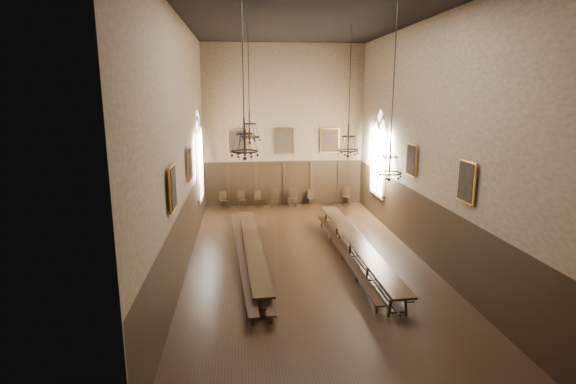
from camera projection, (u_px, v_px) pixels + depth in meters
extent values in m
cube|color=black|center=(306.00, 260.00, 17.38)|extent=(9.00, 18.00, 0.02)
cube|color=black|center=(309.00, 13.00, 15.43)|extent=(9.00, 18.00, 0.02)
cube|color=#8B7255|center=(284.00, 126.00, 25.16)|extent=(9.00, 0.02, 9.00)
cube|color=#8B7255|center=(384.00, 203.00, 7.66)|extent=(9.00, 0.02, 9.00)
cube|color=#8B7255|center=(182.00, 146.00, 15.95)|extent=(0.02, 18.00, 9.00)
cube|color=#8B7255|center=(426.00, 143.00, 16.86)|extent=(0.02, 18.00, 9.00)
cube|color=black|center=(253.00, 244.00, 17.08)|extent=(1.04, 9.35, 0.07)
cube|color=black|center=(356.00, 240.00, 17.36)|extent=(0.86, 10.32, 0.07)
cube|color=black|center=(241.00, 251.00, 17.09)|extent=(1.00, 10.62, 0.05)
cube|color=black|center=(270.00, 253.00, 16.92)|extent=(0.86, 9.83, 0.05)
cube|color=black|center=(342.00, 249.00, 17.39)|extent=(0.35, 9.60, 0.05)
cube|color=black|center=(371.00, 249.00, 17.45)|extent=(0.57, 9.03, 0.05)
cube|color=black|center=(224.00, 200.00, 25.19)|extent=(0.52, 0.52, 0.05)
cube|color=black|center=(224.00, 195.00, 25.31)|extent=(0.42, 0.15, 0.50)
cube|color=black|center=(242.00, 200.00, 25.28)|extent=(0.47, 0.47, 0.05)
cube|color=black|center=(242.00, 195.00, 25.40)|extent=(0.42, 0.10, 0.49)
cube|color=black|center=(259.00, 199.00, 25.45)|extent=(0.51, 0.51, 0.05)
cube|color=black|center=(258.00, 195.00, 25.57)|extent=(0.39, 0.16, 0.48)
cube|color=black|center=(275.00, 199.00, 25.42)|extent=(0.52, 0.52, 0.05)
cube|color=black|center=(275.00, 193.00, 25.55)|extent=(0.44, 0.12, 0.53)
cube|color=black|center=(292.00, 198.00, 25.55)|extent=(0.56, 0.56, 0.05)
cube|color=black|center=(292.00, 193.00, 25.68)|extent=(0.44, 0.17, 0.54)
cube|color=black|center=(312.00, 198.00, 25.78)|extent=(0.46, 0.46, 0.05)
cube|color=black|center=(311.00, 193.00, 25.90)|extent=(0.40, 0.11, 0.48)
cube|color=black|center=(346.00, 197.00, 25.96)|extent=(0.54, 0.54, 0.05)
cube|color=black|center=(345.00, 192.00, 26.08)|extent=(0.43, 0.16, 0.52)
cylinder|color=black|center=(248.00, 68.00, 17.57)|extent=(0.03, 0.03, 3.38)
torus|color=black|center=(250.00, 137.00, 18.15)|extent=(0.83, 0.83, 0.05)
torus|color=black|center=(249.00, 124.00, 18.04)|extent=(0.53, 0.53, 0.04)
cylinder|color=black|center=(249.00, 126.00, 18.06)|extent=(0.06, 0.06, 1.18)
cylinder|color=black|center=(350.00, 75.00, 18.18)|extent=(0.03, 0.03, 3.90)
torus|color=black|center=(348.00, 150.00, 18.84)|extent=(0.91, 0.91, 0.05)
torus|color=black|center=(348.00, 136.00, 18.71)|extent=(0.57, 0.57, 0.04)
cylinder|color=black|center=(348.00, 139.00, 18.74)|extent=(0.06, 0.06, 1.28)
cylinder|color=black|center=(243.00, 60.00, 13.54)|extent=(0.03, 0.03, 3.41)
torus|color=black|center=(245.00, 151.00, 14.13)|extent=(0.85, 0.85, 0.05)
torus|color=black|center=(244.00, 134.00, 14.02)|extent=(0.54, 0.54, 0.04)
cylinder|color=black|center=(244.00, 137.00, 14.04)|extent=(0.06, 0.06, 1.20)
cylinder|color=black|center=(394.00, 73.00, 13.55)|extent=(0.03, 0.03, 4.16)
torus|color=black|center=(389.00, 173.00, 14.21)|extent=(0.79, 0.79, 0.05)
torus|color=black|center=(390.00, 157.00, 14.10)|extent=(0.50, 0.50, 0.04)
cylinder|color=black|center=(390.00, 160.00, 14.12)|extent=(0.06, 0.06, 1.12)
cube|color=gold|center=(238.00, 141.00, 24.94)|extent=(1.10, 0.12, 1.40)
cube|color=black|center=(238.00, 141.00, 24.94)|extent=(0.98, 0.02, 1.28)
cube|color=gold|center=(284.00, 141.00, 25.20)|extent=(1.10, 0.12, 1.40)
cube|color=black|center=(284.00, 141.00, 25.20)|extent=(0.98, 0.02, 1.28)
cube|color=gold|center=(330.00, 140.00, 25.47)|extent=(1.10, 0.12, 1.40)
cube|color=black|center=(330.00, 140.00, 25.47)|extent=(0.98, 0.02, 1.28)
cube|color=gold|center=(190.00, 164.00, 17.11)|extent=(0.12, 1.00, 1.30)
cube|color=black|center=(190.00, 164.00, 17.11)|extent=(0.02, 0.88, 1.18)
cube|color=gold|center=(172.00, 188.00, 12.74)|extent=(0.12, 1.00, 1.30)
cube|color=black|center=(172.00, 188.00, 12.74)|extent=(0.02, 0.88, 1.18)
cube|color=gold|center=(412.00, 160.00, 17.99)|extent=(0.12, 1.00, 1.30)
cube|color=black|center=(412.00, 160.00, 17.99)|extent=(0.02, 0.88, 1.18)
cube|color=gold|center=(466.00, 182.00, 13.62)|extent=(0.12, 1.00, 1.30)
cube|color=black|center=(466.00, 182.00, 13.62)|extent=(0.02, 0.88, 1.18)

